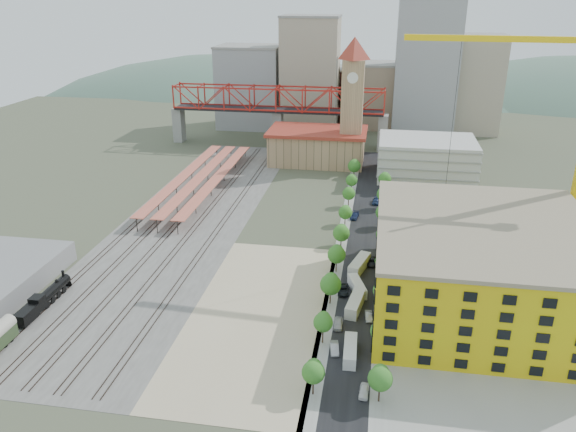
% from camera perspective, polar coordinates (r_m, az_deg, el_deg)
% --- Properties ---
extents(ground, '(400.00, 400.00, 0.00)m').
position_cam_1_polar(ground, '(147.11, 1.15, -3.59)').
color(ground, '#474C38').
rests_on(ground, ground).
extents(ballast_strip, '(36.00, 165.00, 0.06)m').
position_cam_1_polar(ballast_strip, '(170.89, -10.00, -0.17)').
color(ballast_strip, '#605E59').
rests_on(ballast_strip, ground).
extents(dirt_lot, '(28.00, 67.00, 0.06)m').
position_cam_1_polar(dirt_lot, '(120.52, -2.99, -9.83)').
color(dirt_lot, tan).
rests_on(dirt_lot, ground).
extents(street_asphalt, '(12.00, 170.00, 0.06)m').
position_cam_1_polar(street_asphalt, '(159.53, 7.64, -1.66)').
color(street_asphalt, black).
rests_on(street_asphalt, ground).
extents(sidewalk_west, '(3.00, 170.00, 0.04)m').
position_cam_1_polar(sidewalk_west, '(159.74, 5.67, -1.54)').
color(sidewalk_west, gray).
rests_on(sidewalk_west, ground).
extents(sidewalk_east, '(3.00, 170.00, 0.04)m').
position_cam_1_polar(sidewalk_east, '(159.53, 9.61, -1.79)').
color(sidewalk_east, gray).
rests_on(sidewalk_east, ground).
extents(construction_pad, '(50.00, 90.00, 0.06)m').
position_cam_1_polar(construction_pad, '(130.77, 19.90, -8.51)').
color(construction_pad, gray).
rests_on(construction_pad, ground).
extents(rail_tracks, '(26.56, 160.00, 0.18)m').
position_cam_1_polar(rail_tracks, '(171.43, -10.57, -0.09)').
color(rail_tracks, '#382B23').
rests_on(rail_tracks, ground).
extents(platform_canopies, '(16.00, 80.00, 4.12)m').
position_cam_1_polar(platform_canopies, '(195.53, -8.87, 4.00)').
color(platform_canopies, '#D76752').
rests_on(platform_canopies, ground).
extents(station_hall, '(38.00, 24.00, 13.10)m').
position_cam_1_polar(station_hall, '(222.06, 3.00, 7.14)').
color(station_hall, tan).
rests_on(station_hall, ground).
extents(clock_tower, '(12.00, 12.00, 52.00)m').
position_cam_1_polar(clock_tower, '(214.44, 6.59, 12.51)').
color(clock_tower, tan).
rests_on(clock_tower, ground).
extents(parking_garage, '(34.00, 26.00, 14.00)m').
position_cam_1_polar(parking_garage, '(209.80, 13.86, 5.72)').
color(parking_garage, silver).
rests_on(parking_garage, ground).
extents(truss_bridge, '(94.00, 9.60, 25.60)m').
position_cam_1_polar(truss_bridge, '(244.49, -1.05, 11.47)').
color(truss_bridge, gray).
rests_on(truss_bridge, ground).
extents(construction_building, '(44.60, 50.60, 18.80)m').
position_cam_1_polar(construction_building, '(125.90, 19.10, -4.77)').
color(construction_building, gold).
rests_on(construction_building, ground).
extents(street_trees, '(15.40, 124.40, 8.00)m').
position_cam_1_polar(street_trees, '(150.43, 7.48, -3.18)').
color(street_trees, '#2F6A1F').
rests_on(street_trees, ground).
extents(skyline, '(133.00, 46.00, 60.00)m').
position_cam_1_polar(skyline, '(276.88, 7.21, 13.38)').
color(skyline, '#9EA0A3').
rests_on(skyline, ground).
extents(distant_hills, '(647.00, 264.00, 227.00)m').
position_cam_1_polar(distant_hills, '(417.48, 12.52, 1.42)').
color(distant_hills, '#4C6B59').
rests_on(distant_hills, ground).
extents(locomotive, '(2.55, 19.69, 4.92)m').
position_cam_1_polar(locomotive, '(132.93, -23.39, -7.65)').
color(locomotive, black).
rests_on(locomotive, ground).
extents(tower_crane, '(58.47, 5.11, 62.41)m').
position_cam_1_polar(tower_crane, '(145.58, 27.05, 9.74)').
color(tower_crane, yellow).
rests_on(tower_crane, ground).
extents(site_trailer_a, '(2.62, 9.05, 2.46)m').
position_cam_1_polar(site_trailer_a, '(107.85, 6.33, -13.45)').
color(site_trailer_a, silver).
rests_on(site_trailer_a, ground).
extents(site_trailer_b, '(4.02, 10.00, 2.66)m').
position_cam_1_polar(site_trailer_b, '(121.94, 6.84, -8.85)').
color(site_trailer_b, silver).
rests_on(site_trailer_b, ground).
extents(site_trailer_c, '(4.91, 8.98, 2.38)m').
position_cam_1_polar(site_trailer_c, '(128.83, 7.03, -7.13)').
color(site_trailer_c, silver).
rests_on(site_trailer_c, ground).
extents(site_trailer_d, '(5.27, 10.42, 2.76)m').
position_cam_1_polar(site_trailer_d, '(138.24, 7.27, -4.91)').
color(site_trailer_d, silver).
rests_on(site_trailer_d, ground).
extents(car_0, '(1.94, 4.53, 1.52)m').
position_cam_1_polar(car_0, '(116.06, 5.12, -10.84)').
color(car_0, '#BABABA').
rests_on(car_0, ground).
extents(car_1, '(2.17, 4.60, 1.46)m').
position_cam_1_polar(car_1, '(109.08, 4.74, -13.24)').
color(car_1, '#A8A8AD').
rests_on(car_1, ground).
extents(car_2, '(2.72, 5.33, 1.44)m').
position_cam_1_polar(car_2, '(128.05, 5.64, -7.50)').
color(car_2, black).
rests_on(car_2, ground).
extents(car_3, '(2.80, 5.38, 1.49)m').
position_cam_1_polar(car_3, '(168.81, 6.78, 0.00)').
color(car_3, '#1A274E').
rests_on(car_3, ground).
extents(car_4, '(1.80, 4.06, 1.36)m').
position_cam_1_polar(car_4, '(99.89, 7.72, -17.24)').
color(car_4, white).
rests_on(car_4, ground).
extents(car_5, '(1.79, 4.07, 1.30)m').
position_cam_1_polar(car_5, '(119.36, 8.19, -10.05)').
color(car_5, '#A8A9AE').
rests_on(car_5, ground).
extents(car_6, '(2.64, 5.36, 1.47)m').
position_cam_1_polar(car_6, '(141.43, 8.53, -4.63)').
color(car_6, black).
rests_on(car_6, ground).
extents(car_7, '(2.35, 5.17, 1.47)m').
position_cam_1_polar(car_7, '(181.44, 8.91, 1.47)').
color(car_7, navy).
rests_on(car_7, ground).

